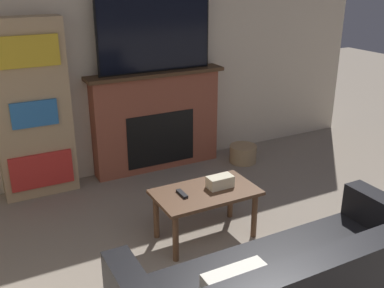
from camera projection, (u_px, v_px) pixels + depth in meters
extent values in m
cube|color=beige|center=(123.00, 52.00, 4.81)|extent=(6.29, 0.06, 2.70)
cube|color=brown|center=(157.00, 122.00, 5.12)|extent=(1.47, 0.22, 1.10)
cube|color=black|center=(161.00, 139.00, 5.09)|extent=(0.81, 0.01, 0.60)
cube|color=#4C331E|center=(156.00, 73.00, 4.90)|extent=(1.57, 0.28, 0.04)
cube|color=black|center=(155.00, 33.00, 4.74)|extent=(1.29, 0.03, 0.82)
cube|color=black|center=(155.00, 34.00, 4.73)|extent=(1.25, 0.01, 0.78)
cube|color=black|center=(342.00, 286.00, 2.30)|extent=(2.03, 0.16, 0.45)
cube|color=brown|center=(206.00, 192.00, 3.76)|extent=(0.87, 0.50, 0.03)
cylinder|color=brown|center=(176.00, 238.00, 3.52)|extent=(0.05, 0.05, 0.42)
cylinder|color=brown|center=(254.00, 215.00, 3.85)|extent=(0.05, 0.05, 0.42)
cylinder|color=brown|center=(156.00, 216.00, 3.84)|extent=(0.05, 0.05, 0.42)
cylinder|color=brown|center=(230.00, 197.00, 4.16)|extent=(0.05, 0.05, 0.42)
cube|color=beige|center=(220.00, 182.00, 3.80)|extent=(0.22, 0.12, 0.10)
cube|color=black|center=(182.00, 194.00, 3.68)|extent=(0.04, 0.15, 0.02)
cube|color=tan|center=(32.00, 110.00, 4.40)|extent=(0.73, 0.26, 1.78)
cube|color=red|center=(42.00, 170.00, 4.50)|extent=(0.61, 0.03, 0.35)
cube|color=#2D70B7|center=(34.00, 114.00, 4.28)|extent=(0.43, 0.03, 0.25)
cube|color=gold|center=(26.00, 52.00, 4.07)|extent=(0.59, 0.03, 0.29)
cylinder|color=tan|center=(243.00, 154.00, 5.41)|extent=(0.32, 0.32, 0.21)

